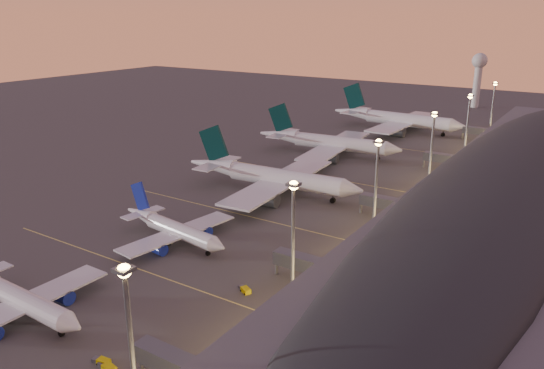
# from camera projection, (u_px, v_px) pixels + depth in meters

# --- Properties ---
(ground) EXTENTS (700.00, 700.00, 0.00)m
(ground) POSITION_uv_depth(u_px,v_px,m) (159.00, 262.00, 122.33)
(ground) COLOR #413E3B
(airliner_narrow_south) EXTENTS (37.93, 33.75, 13.60)m
(airliner_narrow_south) POSITION_uv_depth(u_px,v_px,m) (16.00, 298.00, 100.09)
(airliner_narrow_south) COLOR silver
(airliner_narrow_south) RESTS_ON ground
(airliner_narrow_north) EXTENTS (37.08, 33.39, 13.24)m
(airliner_narrow_north) POSITION_uv_depth(u_px,v_px,m) (173.00, 228.00, 132.60)
(airliner_narrow_north) COLOR silver
(airliner_narrow_north) RESTS_ON ground
(airliner_wide_near) EXTENTS (62.32, 56.90, 19.94)m
(airliner_wide_near) POSITION_uv_depth(u_px,v_px,m) (271.00, 177.00, 168.87)
(airliner_wide_near) COLOR silver
(airliner_wide_near) RESTS_ON ground
(airliner_wide_mid) EXTENTS (61.25, 56.09, 19.59)m
(airliner_wide_mid) POSITION_uv_depth(u_px,v_px,m) (328.00, 142.00, 214.37)
(airliner_wide_mid) COLOR silver
(airliner_wide_mid) RESTS_ON ground
(airliner_wide_far) EXTENTS (67.71, 61.69, 21.67)m
(airliner_wide_far) POSITION_uv_depth(u_px,v_px,m) (396.00, 119.00, 258.78)
(airliner_wide_far) COLOR silver
(airliner_wide_far) RESTS_ON ground
(terminal_building) EXTENTS (56.35, 255.00, 17.46)m
(terminal_building) POSITION_uv_depth(u_px,v_px,m) (509.00, 189.00, 145.28)
(terminal_building) COLOR #535358
(terminal_building) RESTS_ON ground
(light_masts) EXTENTS (2.20, 217.20, 25.90)m
(light_masts) POSITION_uv_depth(u_px,v_px,m) (411.00, 151.00, 150.06)
(light_masts) COLOR slate
(light_masts) RESTS_ON ground
(radar_tower) EXTENTS (9.00, 9.00, 32.50)m
(radar_tower) POSITION_uv_depth(u_px,v_px,m) (479.00, 71.00, 317.71)
(radar_tower) COLOR silver
(radar_tower) RESTS_ON ground
(lane_markings) EXTENTS (90.00, 180.36, 0.00)m
(lane_markings) POSITION_uv_depth(u_px,v_px,m) (257.00, 211.00, 154.22)
(lane_markings) COLOR #D8C659
(lane_markings) RESTS_ON ground
(baggage_tug_a) EXTENTS (3.37, 1.71, 0.96)m
(baggage_tug_a) POSITION_uv_depth(u_px,v_px,m) (102.00, 361.00, 86.65)
(baggage_tug_a) COLOR #E1CE02
(baggage_tug_a) RESTS_ON ground
(baggage_tug_b) EXTENTS (3.94, 2.12, 1.12)m
(baggage_tug_b) POSITION_uv_depth(u_px,v_px,m) (108.00, 368.00, 84.92)
(baggage_tug_b) COLOR #E1CE02
(baggage_tug_b) RESTS_ON ground
(baggage_tug_c) EXTENTS (3.66, 2.75, 1.02)m
(baggage_tug_c) POSITION_uv_depth(u_px,v_px,m) (245.00, 290.00, 109.15)
(baggage_tug_c) COLOR #E1CE02
(baggage_tug_c) RESTS_ON ground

